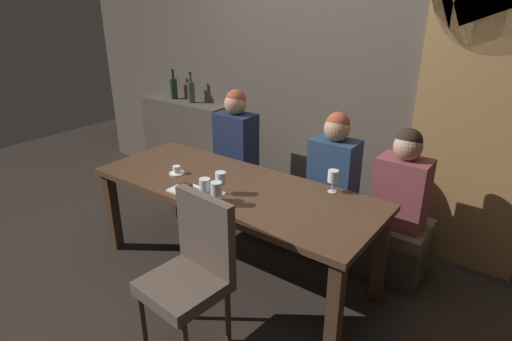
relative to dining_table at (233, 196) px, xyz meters
name	(u,v)px	position (x,y,z in m)	size (l,w,h in m)	color
ground	(235,269)	(0.00, 0.00, -0.65)	(9.00, 9.00, 0.00)	black
back_wall_tiled	(319,60)	(0.00, 1.22, 0.85)	(6.00, 0.12, 3.00)	brown
arched_door	(483,97)	(1.35, 1.15, 0.71)	(0.90, 0.05, 2.55)	olive
back_counter	(186,142)	(-1.55, 1.04, -0.18)	(1.10, 0.28, 0.95)	#494138
dining_table	(233,196)	(0.00, 0.00, 0.00)	(2.20, 0.84, 0.74)	#412B1C
banquette_bench	(283,211)	(0.00, 0.70, -0.42)	(2.50, 0.44, 0.45)	#40352A
chair_near_side	(193,266)	(0.28, -0.72, -0.09)	(0.48, 0.48, 0.98)	#4C3321
diner_redhead	(236,136)	(-0.54, 0.70, 0.18)	(0.36, 0.24, 0.81)	#192342
diner_bearded	(334,163)	(0.48, 0.68, 0.16)	(0.36, 0.24, 0.77)	navy
diner_far_end	(403,181)	(1.02, 0.68, 0.15)	(0.36, 0.24, 0.74)	brown
wine_bottle_dark_red	(174,88)	(-1.72, 1.07, 0.42)	(0.08, 0.08, 0.33)	black
wine_bottle_pale_label	(191,91)	(-1.43, 1.05, 0.42)	(0.08, 0.08, 0.33)	#384728
wine_glass_near_right	(333,177)	(0.64, 0.33, 0.20)	(0.08, 0.08, 0.16)	silver
wine_glass_center_back	(205,185)	(0.01, -0.31, 0.20)	(0.08, 0.08, 0.16)	silver
wine_glass_far_left	(221,179)	(0.02, -0.16, 0.20)	(0.08, 0.08, 0.16)	silver
wine_glass_near_left	(216,189)	(0.11, -0.31, 0.20)	(0.08, 0.08, 0.16)	silver
espresso_cup	(177,171)	(-0.49, -0.09, 0.11)	(0.12, 0.12, 0.06)	white
dessert_plate	(185,188)	(-0.22, -0.27, 0.10)	(0.19, 0.19, 0.05)	white
fork_on_table	(203,193)	(-0.09, -0.23, 0.09)	(0.02, 0.17, 0.01)	silver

